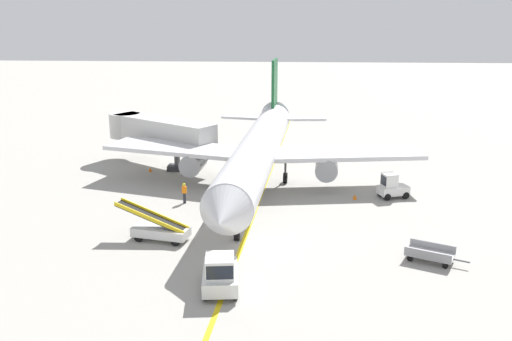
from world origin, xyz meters
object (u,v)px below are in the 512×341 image
object	(u,v)px
airliner	(259,149)
baggage_cart_loaded	(430,254)
baggage_tug_near_wing	(392,187)
pushback_tug	(220,274)
safety_cone_wingtip_left	(395,188)
ground_crew_marshaller	(184,192)
belt_loader_forward_hold	(159,229)
jet_bridge	(154,131)
safety_cone_nose_left	(355,197)
safety_cone_nose_right	(150,169)

from	to	relation	value
airliner	baggage_cart_loaded	xyz separation A→B (m)	(11.42, -14.39, -2.95)
airliner	baggage_tug_near_wing	xyz separation A→B (m)	(11.15, -2.26, -2.49)
pushback_tug	safety_cone_wingtip_left	bearing A→B (deg)	55.61
safety_cone_wingtip_left	ground_crew_marshaller	bearing A→B (deg)	-166.00
belt_loader_forward_hold	pushback_tug	bearing A→B (deg)	-53.06
jet_bridge	ground_crew_marshaller	distance (m)	12.83
airliner	safety_cone_nose_left	distance (m)	9.15
safety_cone_nose_left	safety_cone_wingtip_left	distance (m)	4.41
baggage_tug_near_wing	jet_bridge	bearing A→B (deg)	158.02
pushback_tug	airliner	bearing A→B (deg)	87.12
baggage_cart_loaded	safety_cone_nose_right	xyz separation A→B (m)	(-22.26, 18.56, -0.25)
airliner	safety_cone_nose_left	size ratio (longest dim) A/B	80.30
jet_bridge	safety_cone_nose_left	bearing A→B (deg)	-26.57
airliner	jet_bridge	bearing A→B (deg)	148.70
pushback_tug	baggage_cart_loaded	world-z (taller)	pushback_tug
safety_cone_nose_left	airliner	bearing A→B (deg)	160.52
baggage_cart_loaded	safety_cone_wingtip_left	distance (m)	14.00
safety_cone_nose_right	baggage_cart_loaded	bearing A→B (deg)	-39.82
safety_cone_nose_left	belt_loader_forward_hold	bearing A→B (deg)	-146.19
baggage_tug_near_wing	airliner	bearing A→B (deg)	168.55
baggage_tug_near_wing	ground_crew_marshaller	bearing A→B (deg)	-171.60
baggage_tug_near_wing	safety_cone_nose_left	world-z (taller)	baggage_tug_near_wing
pushback_tug	baggage_cart_loaded	bearing A→B (deg)	20.19
jet_bridge	baggage_cart_loaded	distance (m)	30.87
airliner	safety_cone_nose_right	bearing A→B (deg)	158.97
airliner	safety_cone_nose_left	xyz separation A→B (m)	(8.08, -2.86, -3.20)
baggage_cart_loaded	safety_cone_wingtip_left	xyz separation A→B (m)	(0.32, 13.99, -0.25)
airliner	ground_crew_marshaller	distance (m)	7.85
airliner	safety_cone_nose_right	distance (m)	12.05
airliner	jet_bridge	xyz separation A→B (m)	(-10.96, 6.66, 0.12)
jet_bridge	belt_loader_forward_hold	distance (m)	19.77
belt_loader_forward_hold	safety_cone_wingtip_left	size ratio (longest dim) A/B	11.72
ground_crew_marshaller	safety_cone_wingtip_left	distance (m)	18.01
safety_cone_wingtip_left	jet_bridge	bearing A→B (deg)	162.72
baggage_tug_near_wing	safety_cone_nose_left	xyz separation A→B (m)	(-3.07, -0.60, -0.71)
safety_cone_nose_left	safety_cone_wingtip_left	size ratio (longest dim) A/B	1.00
airliner	safety_cone_nose_right	world-z (taller)	airliner
safety_cone_nose_right	safety_cone_wingtip_left	bearing A→B (deg)	-11.43
pushback_tug	belt_loader_forward_hold	xyz separation A→B (m)	(-5.02, 6.67, -0.22)
belt_loader_forward_hold	jet_bridge	bearing A→B (deg)	104.76
baggage_tug_near_wing	safety_cone_wingtip_left	distance (m)	2.08
safety_cone_nose_right	pushback_tug	bearing A→B (deg)	-66.83
safety_cone_nose_left	safety_cone_nose_right	bearing A→B (deg)	159.63
pushback_tug	ground_crew_marshaller	xyz separation A→B (m)	(-4.77, 14.19, -0.08)
safety_cone_nose_left	safety_cone_wingtip_left	bearing A→B (deg)	33.94
baggage_cart_loaded	safety_cone_nose_right	bearing A→B (deg)	140.18
ground_crew_marshaller	safety_cone_nose_right	xyz separation A→B (m)	(-5.11, 8.92, -0.69)
jet_bridge	belt_loader_forward_hold	xyz separation A→B (m)	(4.99, -18.93, -2.77)
jet_bridge	baggage_tug_near_wing	bearing A→B (deg)	-21.98
safety_cone_nose_right	airliner	bearing A→B (deg)	-21.03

